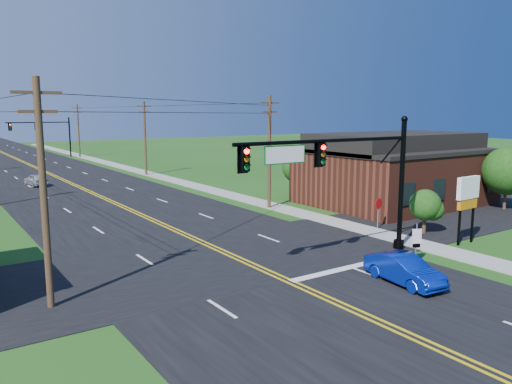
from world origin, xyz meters
TOP-DOWN VIEW (x-y plane):
  - ground at (0.00, 0.00)m, footprint 260.00×260.00m
  - road_main at (0.00, 50.00)m, footprint 16.00×220.00m
  - road_cross at (0.00, 12.00)m, footprint 70.00×10.00m
  - sidewalk at (10.50, 40.00)m, footprint 2.00×160.00m
  - signal_mast_main at (4.34, 8.00)m, footprint 11.30×0.60m
  - signal_mast_far at (4.44, 80.00)m, footprint 10.98×0.60m
  - brick_building at (20.00, 18.00)m, footprint 14.20×11.20m
  - utility_pole_left_a at (-9.50, 10.00)m, footprint 1.80×0.28m
  - utility_pole_right_a at (9.80, 22.00)m, footprint 1.80×0.28m
  - utility_pole_right_b at (9.80, 48.00)m, footprint 1.80×0.28m
  - utility_pole_right_c at (9.80, 78.00)m, footprint 1.80×0.28m
  - tree_right_front at (25.00, 11.00)m, footprint 3.80×3.80m
  - tree_right_back at (16.00, 26.00)m, footprint 3.00×3.00m
  - shrub_corner at (13.00, 9.50)m, footprint 2.00×2.00m
  - blue_car at (4.28, 3.92)m, footprint 1.82×4.11m
  - distant_car at (-3.32, 45.71)m, footprint 2.07×3.96m
  - route_sign at (7.50, 5.81)m, footprint 0.48×0.24m
  - stop_sign at (11.47, 11.98)m, footprint 0.75×0.15m
  - pylon_sign at (12.92, 6.55)m, footprint 1.96×0.36m

SIDE VIEW (x-z plane):
  - ground at x=0.00m, z-range 0.00..0.00m
  - road_main at x=0.00m, z-range 0.00..0.04m
  - road_cross at x=0.00m, z-range 0.00..0.04m
  - sidewalk at x=10.50m, z-range 0.00..0.08m
  - distant_car at x=-3.32m, z-range 0.00..1.29m
  - blue_car at x=4.28m, z-range 0.00..1.31m
  - route_sign at x=7.50m, z-range 0.17..2.21m
  - stop_sign at x=11.47m, z-range 0.46..2.57m
  - shrub_corner at x=13.00m, z-range 0.42..3.28m
  - brick_building at x=20.00m, z-range 0.00..4.70m
  - tree_right_back at x=16.00m, z-range 0.55..4.65m
  - pylon_sign at x=12.92m, z-range 0.92..4.92m
  - tree_right_front at x=25.00m, z-range 0.60..5.60m
  - signal_mast_far at x=4.44m, z-range 0.81..8.29m
  - utility_pole_left_a at x=-9.50m, z-range 0.22..9.22m
  - utility_pole_right_a at x=9.80m, z-range 0.22..9.22m
  - utility_pole_right_b at x=9.80m, z-range 0.22..9.22m
  - utility_pole_right_c at x=9.80m, z-range 0.22..9.22m
  - signal_mast_main at x=4.34m, z-range 1.01..8.49m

